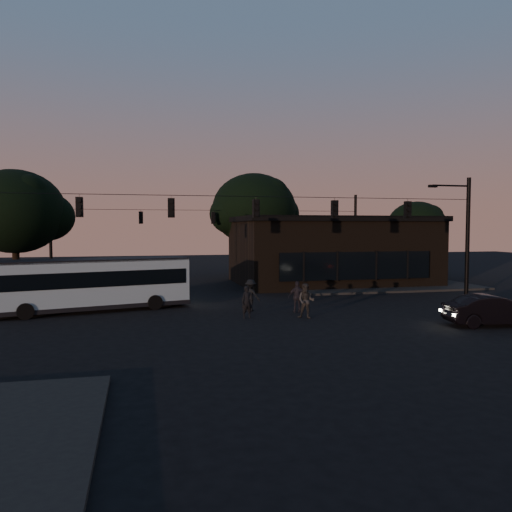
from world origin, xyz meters
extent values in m
plane|color=black|center=(0.00, 0.00, 0.00)|extent=(120.00, 120.00, 0.00)
cube|color=black|center=(12.00, 14.00, 0.07)|extent=(14.00, 10.00, 0.15)
cube|color=black|center=(-14.00, 14.00, 0.07)|extent=(14.00, 10.00, 0.15)
cube|color=black|center=(9.00, 16.00, 2.50)|extent=(15.00, 10.00, 5.00)
cube|color=black|center=(9.00, 16.00, 5.20)|extent=(15.40, 10.40, 0.40)
cube|color=black|center=(9.00, 10.88, 1.80)|extent=(11.50, 0.18, 2.00)
cylinder|color=black|center=(4.00, 22.00, 2.00)|extent=(0.44, 0.44, 4.00)
ellipsoid|color=black|center=(4.00, 22.00, 6.20)|extent=(7.60, 7.60, 6.46)
cylinder|color=black|center=(18.00, 18.00, 1.50)|extent=(0.44, 0.44, 3.00)
ellipsoid|color=black|center=(18.00, 18.00, 4.65)|extent=(5.20, 5.20, 4.42)
cylinder|color=black|center=(-14.00, 13.00, 1.80)|extent=(0.44, 0.44, 3.60)
ellipsoid|color=black|center=(-14.00, 13.00, 5.58)|extent=(6.40, 6.40, 5.44)
cylinder|color=black|center=(13.00, 4.00, 3.75)|extent=(0.24, 0.24, 7.50)
cylinder|color=black|center=(0.00, 4.00, 6.20)|extent=(26.00, 0.03, 0.03)
cube|color=black|center=(-9.00, 4.00, 5.55)|extent=(0.34, 0.30, 1.00)
cube|color=black|center=(-4.50, 4.00, 5.55)|extent=(0.34, 0.30, 1.00)
cube|color=black|center=(0.00, 4.00, 5.55)|extent=(0.34, 0.30, 1.00)
cube|color=black|center=(4.50, 4.00, 5.55)|extent=(0.34, 0.30, 1.00)
cube|color=black|center=(9.00, 4.00, 5.55)|extent=(0.34, 0.30, 1.00)
cylinder|color=black|center=(-13.00, 20.00, 3.75)|extent=(0.24, 0.24, 7.50)
cylinder|color=black|center=(13.00, 20.00, 3.75)|extent=(0.24, 0.24, 7.50)
cylinder|color=black|center=(0.00, 20.00, 6.00)|extent=(26.00, 0.03, 0.03)
cube|color=black|center=(-6.00, 20.00, 5.35)|extent=(0.34, 0.30, 1.00)
cube|color=black|center=(0.00, 20.00, 5.35)|extent=(0.34, 0.30, 1.00)
cube|color=black|center=(6.00, 20.00, 5.35)|extent=(0.34, 0.30, 1.00)
cube|color=#8AA4B0|center=(-8.52, 6.07, 1.59)|extent=(10.26, 4.61, 2.37)
cube|color=black|center=(-8.52, 6.07, 1.82)|extent=(9.88, 4.55, 0.82)
cube|color=black|center=(-8.52, 6.07, 2.78)|extent=(10.26, 4.61, 0.14)
cube|color=black|center=(-8.52, 6.07, 0.32)|extent=(10.37, 4.69, 0.23)
cylinder|color=black|center=(-11.65, 4.12, 0.41)|extent=(0.85, 0.42, 0.82)
cylinder|color=black|center=(-12.19, 6.33, 0.41)|extent=(0.85, 0.42, 0.82)
cylinder|color=black|center=(-5.33, 5.69, 0.41)|extent=(0.85, 0.42, 0.82)
cylinder|color=black|center=(-5.88, 7.89, 0.41)|extent=(0.85, 0.42, 0.82)
imported|color=black|center=(9.75, -2.42, 0.71)|extent=(4.50, 2.09, 1.43)
imported|color=black|center=(-0.89, 2.09, 0.81)|extent=(0.62, 0.43, 1.61)
imported|color=#2C2A28|center=(1.95, 1.36, 0.87)|extent=(1.07, 1.00, 1.75)
imported|color=black|center=(2.07, 3.10, 0.83)|extent=(1.04, 0.61, 1.67)
imported|color=black|center=(-0.28, 4.10, 0.86)|extent=(1.26, 1.21, 1.72)
camera|label=1|loc=(-6.09, -22.16, 4.54)|focal=35.00mm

